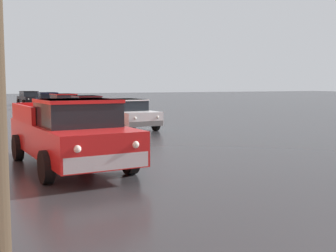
{
  "coord_description": "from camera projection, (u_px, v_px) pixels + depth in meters",
  "views": [
    {
      "loc": [
        -5.19,
        -1.48,
        2.11
      ],
      "look_at": [
        -0.64,
        7.42,
        1.13
      ],
      "focal_mm": 45.31,
      "sensor_mm": 36.0,
      "label": 1
    }
  ],
  "objects": [
    {
      "name": "snow_bank_along_left_kerb",
      "position": [
        129.0,
        114.0,
        25.35
      ],
      "size": [
        2.78,
        1.35,
        0.71
      ],
      "color": "white",
      "rests_on": "ground"
    },
    {
      "name": "snow_bank_near_corner_right",
      "position": [
        88.0,
        107.0,
        32.48
      ],
      "size": [
        2.58,
        0.9,
        0.79
      ],
      "color": "white",
      "rests_on": "ground"
    },
    {
      "name": "pickup_truck_red_approaching_near_lane",
      "position": [
        70.0,
        133.0,
        10.72
      ],
      "size": [
        2.35,
        5.51,
        1.76
      ],
      "color": "red",
      "rests_on": "ground"
    },
    {
      "name": "sedan_white_parked_kerbside_close",
      "position": [
        126.0,
        113.0,
        19.96
      ],
      "size": [
        2.07,
        4.14,
        1.42
      ],
      "color": "silver",
      "rests_on": "ground"
    },
    {
      "name": "sedan_maroon_parked_kerbside_mid",
      "position": [
        87.0,
        107.0,
        25.86
      ],
      "size": [
        1.97,
        4.19,
        1.42
      ],
      "color": "maroon",
      "rests_on": "ground"
    },
    {
      "name": "sedan_red_parked_far_down_block",
      "position": [
        64.0,
        103.0,
        31.17
      ],
      "size": [
        2.09,
        4.07,
        1.42
      ],
      "color": "red",
      "rests_on": "ground"
    },
    {
      "name": "sedan_darkblue_queued_behind_truck",
      "position": [
        48.0,
        100.0,
        36.59
      ],
      "size": [
        2.15,
        4.24,
        1.42
      ],
      "color": "navy",
      "rests_on": "ground"
    },
    {
      "name": "sedan_black_at_far_intersection",
      "position": [
        29.0,
        98.0,
        43.49
      ],
      "size": [
        2.13,
        4.08,
        1.42
      ],
      "color": "black",
      "rests_on": "ground"
    }
  ]
}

